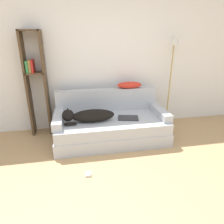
{
  "coord_description": "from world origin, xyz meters",
  "views": [
    {
      "loc": [
        -0.46,
        -1.5,
        1.73
      ],
      "look_at": [
        0.09,
        1.49,
        0.55
      ],
      "focal_mm": 32.0,
      "sensor_mm": 36.0,
      "label": 1
    }
  ],
  "objects": [
    {
      "name": "ground_plane",
      "position": [
        0.0,
        0.0,
        0.0
      ],
      "size": [
        20.0,
        20.0,
        0.0
      ],
      "primitive_type": "plane",
      "color": "tan"
    },
    {
      "name": "power_adapter",
      "position": [
        -0.38,
        0.67,
        0.02
      ],
      "size": [
        0.08,
        0.08,
        0.03
      ],
      "color": "white",
      "rests_on": "ground_plane"
    },
    {
      "name": "bookshelf",
      "position": [
        -1.13,
        2.09,
        0.99
      ],
      "size": [
        0.34,
        0.26,
        1.81
      ],
      "color": "#4C3823",
      "rests_on": "ground_plane"
    },
    {
      "name": "couch_backrest",
      "position": [
        0.09,
        1.99,
        0.61
      ],
      "size": [
        1.85,
        0.15,
        0.41
      ],
      "color": "#B2B7BC",
      "rests_on": "couch"
    },
    {
      "name": "laptop",
      "position": [
        0.38,
        1.53,
        0.41
      ],
      "size": [
        0.38,
        0.3,
        0.02
      ],
      "rotation": [
        0.0,
        0.0,
        -0.22
      ],
      "color": "#2D2D30",
      "rests_on": "couch"
    },
    {
      "name": "couch_arm_right",
      "position": [
        0.96,
        1.58,
        0.46
      ],
      "size": [
        0.15,
        0.76,
        0.13
      ],
      "color": "#B2B7BC",
      "rests_on": "couch"
    },
    {
      "name": "throw_pillow",
      "position": [
        0.51,
        1.99,
        0.87
      ],
      "size": [
        0.46,
        0.22,
        0.11
      ],
      "color": "red",
      "rests_on": "couch_backrest"
    },
    {
      "name": "wall_back",
      "position": [
        0.0,
        2.27,
        1.35
      ],
      "size": [
        8.13,
        0.06,
        2.7
      ],
      "color": "white",
      "rests_on": "ground_plane"
    },
    {
      "name": "floor_lamp",
      "position": [
        1.33,
        2.02,
        1.38
      ],
      "size": [
        0.22,
        0.22,
        1.74
      ],
      "color": "tan",
      "rests_on": "ground_plane"
    },
    {
      "name": "couch_arm_left",
      "position": [
        -0.78,
        1.58,
        0.46
      ],
      "size": [
        0.15,
        0.76,
        0.13
      ],
      "color": "#B2B7BC",
      "rests_on": "couch"
    },
    {
      "name": "couch",
      "position": [
        0.09,
        1.59,
        0.2
      ],
      "size": [
        1.89,
        0.95,
        0.4
      ],
      "color": "#B2B7BC",
      "rests_on": "ground_plane"
    },
    {
      "name": "dog",
      "position": [
        -0.3,
        1.5,
        0.51
      ],
      "size": [
        0.84,
        0.25,
        0.25
      ],
      "color": "black",
      "rests_on": "couch"
    }
  ]
}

